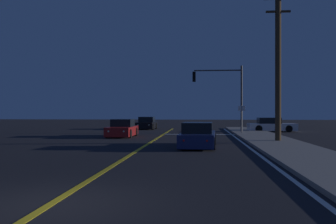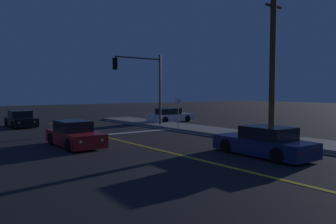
{
  "view_description": "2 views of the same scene",
  "coord_description": "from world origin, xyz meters",
  "px_view_note": "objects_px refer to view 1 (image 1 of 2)",
  "views": [
    {
      "loc": [
        3.1,
        -7.41,
        1.93
      ],
      "look_at": [
        0.88,
        17.93,
        1.89
      ],
      "focal_mm": 39.87,
      "sensor_mm": 36.0,
      "label": 1
    },
    {
      "loc": [
        -9.29,
        3.77,
        2.85
      ],
      "look_at": [
        0.84,
        17.19,
        1.84
      ],
      "focal_mm": 34.92,
      "sensor_mm": 36.0,
      "label": 2
    }
  ],
  "objects_px": {
    "car_far_approaching_black": "(147,124)",
    "utility_pole_right": "(278,64)",
    "car_parked_curb_navy": "(198,136)",
    "traffic_signal_near_right": "(224,88)",
    "car_lead_oncoming_white": "(271,126)",
    "street_sign_corner": "(242,115)",
    "car_side_waiting_red": "(122,129)"
  },
  "relations": [
    {
      "from": "car_parked_curb_navy",
      "to": "car_side_waiting_red",
      "type": "height_order",
      "value": "same"
    },
    {
      "from": "car_far_approaching_black",
      "to": "street_sign_corner",
      "type": "xyz_separation_m",
      "value": [
        9.2,
        -9.5,
        1.05
      ]
    },
    {
      "from": "car_parked_curb_navy",
      "to": "car_side_waiting_red",
      "type": "relative_size",
      "value": 1.11
    },
    {
      "from": "car_lead_oncoming_white",
      "to": "car_far_approaching_black",
      "type": "bearing_deg",
      "value": -109.65
    },
    {
      "from": "car_far_approaching_black",
      "to": "car_side_waiting_red",
      "type": "bearing_deg",
      "value": 90.25
    },
    {
      "from": "traffic_signal_near_right",
      "to": "street_sign_corner",
      "type": "height_order",
      "value": "traffic_signal_near_right"
    },
    {
      "from": "utility_pole_right",
      "to": "traffic_signal_near_right",
      "type": "bearing_deg",
      "value": 104.63
    },
    {
      "from": "car_lead_oncoming_white",
      "to": "traffic_signal_near_right",
      "type": "height_order",
      "value": "traffic_signal_near_right"
    },
    {
      "from": "car_parked_curb_navy",
      "to": "car_side_waiting_red",
      "type": "bearing_deg",
      "value": 129.5
    },
    {
      "from": "car_side_waiting_red",
      "to": "street_sign_corner",
      "type": "distance_m",
      "value": 9.73
    },
    {
      "from": "car_parked_curb_navy",
      "to": "traffic_signal_near_right",
      "type": "bearing_deg",
      "value": 83.31
    },
    {
      "from": "car_side_waiting_red",
      "to": "street_sign_corner",
      "type": "bearing_deg",
      "value": -164.01
    },
    {
      "from": "utility_pole_right",
      "to": "street_sign_corner",
      "type": "relative_size",
      "value": 3.89
    },
    {
      "from": "car_far_approaching_black",
      "to": "street_sign_corner",
      "type": "bearing_deg",
      "value": 134.74
    },
    {
      "from": "car_parked_curb_navy",
      "to": "utility_pole_right",
      "type": "bearing_deg",
      "value": 35.05
    },
    {
      "from": "utility_pole_right",
      "to": "street_sign_corner",
      "type": "height_order",
      "value": "utility_pole_right"
    },
    {
      "from": "car_lead_oncoming_white",
      "to": "utility_pole_right",
      "type": "xyz_separation_m",
      "value": [
        -1.95,
        -12.81,
        4.28
      ]
    },
    {
      "from": "street_sign_corner",
      "to": "car_parked_curb_navy",
      "type": "bearing_deg",
      "value": -108.34
    },
    {
      "from": "street_sign_corner",
      "to": "car_far_approaching_black",
      "type": "bearing_deg",
      "value": 134.07
    },
    {
      "from": "street_sign_corner",
      "to": "utility_pole_right",
      "type": "bearing_deg",
      "value": -79.3
    },
    {
      "from": "car_far_approaching_black",
      "to": "car_parked_curb_navy",
      "type": "height_order",
      "value": "same"
    },
    {
      "from": "car_far_approaching_black",
      "to": "utility_pole_right",
      "type": "relative_size",
      "value": 0.44
    },
    {
      "from": "car_side_waiting_red",
      "to": "car_lead_oncoming_white",
      "type": "bearing_deg",
      "value": -147.58
    },
    {
      "from": "car_far_approaching_black",
      "to": "utility_pole_right",
      "type": "height_order",
      "value": "utility_pole_right"
    },
    {
      "from": "car_lead_oncoming_white",
      "to": "utility_pole_right",
      "type": "relative_size",
      "value": 0.48
    },
    {
      "from": "car_side_waiting_red",
      "to": "utility_pole_right",
      "type": "xyz_separation_m",
      "value": [
        10.68,
        -4.7,
        4.28
      ]
    },
    {
      "from": "traffic_signal_near_right",
      "to": "car_parked_curb_navy",
      "type": "bearing_deg",
      "value": 80.55
    },
    {
      "from": "car_parked_curb_navy",
      "to": "traffic_signal_near_right",
      "type": "xyz_separation_m",
      "value": [
        2.21,
        13.29,
        3.44
      ]
    },
    {
      "from": "car_side_waiting_red",
      "to": "utility_pole_right",
      "type": "distance_m",
      "value": 12.43
    },
    {
      "from": "car_parked_curb_navy",
      "to": "street_sign_corner",
      "type": "xyz_separation_m",
      "value": [
        3.48,
        10.49,
        1.05
      ]
    },
    {
      "from": "car_lead_oncoming_white",
      "to": "car_parked_curb_navy",
      "type": "bearing_deg",
      "value": -24.82
    },
    {
      "from": "car_parked_curb_navy",
      "to": "traffic_signal_near_right",
      "type": "distance_m",
      "value": 13.91
    }
  ]
}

